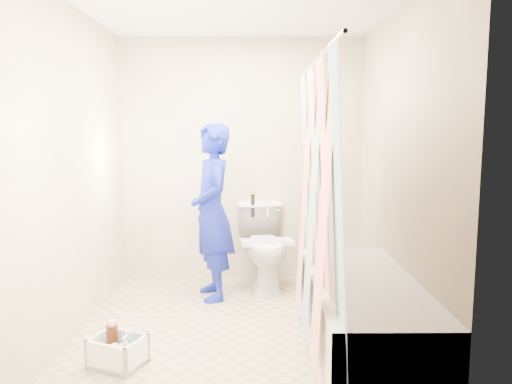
{
  "coord_description": "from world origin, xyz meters",
  "views": [
    {
      "loc": [
        0.1,
        -3.68,
        1.52
      ],
      "look_at": [
        0.13,
        0.39,
        0.99
      ],
      "focal_mm": 35.0,
      "sensor_mm": 36.0,
      "label": 1
    }
  ],
  "objects_px": {
    "toilet": "(265,246)",
    "cleaning_caddy": "(119,353)",
    "bathtub": "(362,313)",
    "plumber": "(212,212)"
  },
  "relations": [
    {
      "from": "toilet",
      "to": "cleaning_caddy",
      "type": "height_order",
      "value": "toilet"
    },
    {
      "from": "bathtub",
      "to": "toilet",
      "type": "distance_m",
      "value": 1.54
    },
    {
      "from": "toilet",
      "to": "plumber",
      "type": "bearing_deg",
      "value": -155.09
    },
    {
      "from": "plumber",
      "to": "cleaning_caddy",
      "type": "distance_m",
      "value": 1.57
    },
    {
      "from": "bathtub",
      "to": "cleaning_caddy",
      "type": "bearing_deg",
      "value": -172.3
    },
    {
      "from": "bathtub",
      "to": "plumber",
      "type": "relative_size",
      "value": 1.12
    },
    {
      "from": "cleaning_caddy",
      "to": "plumber",
      "type": "bearing_deg",
      "value": 92.36
    },
    {
      "from": "plumber",
      "to": "bathtub",
      "type": "bearing_deg",
      "value": 28.18
    },
    {
      "from": "bathtub",
      "to": "toilet",
      "type": "xyz_separation_m",
      "value": [
        -0.63,
        1.4,
        0.13
      ]
    },
    {
      "from": "toilet",
      "to": "plumber",
      "type": "height_order",
      "value": "plumber"
    }
  ]
}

